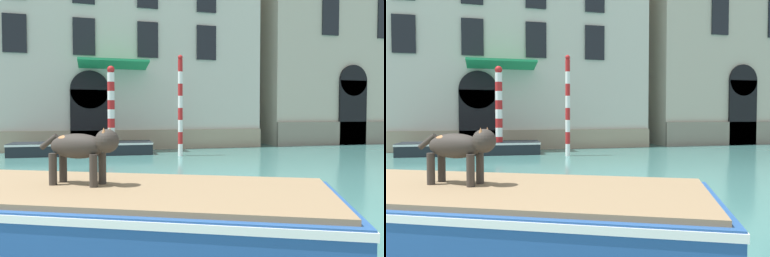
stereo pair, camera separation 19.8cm
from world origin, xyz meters
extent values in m
cube|color=beige|center=(3.42, 19.22, 6.04)|extent=(14.03, 6.00, 12.08)
cube|color=tan|center=(3.42, 16.17, 0.45)|extent=(14.03, 0.16, 0.91)
cube|color=black|center=(2.25, 16.16, 1.36)|extent=(1.68, 0.14, 2.72)
cylinder|color=black|center=(2.25, 16.16, 2.72)|extent=(1.68, 0.14, 1.68)
cube|color=black|center=(-0.78, 16.18, 5.04)|extent=(0.95, 0.10, 1.62)
cube|color=black|center=(2.02, 16.18, 5.04)|extent=(0.95, 0.10, 1.62)
cube|color=black|center=(4.83, 16.18, 5.04)|extent=(0.95, 0.10, 1.62)
cube|color=black|center=(7.63, 16.18, 5.04)|extent=(0.95, 0.10, 1.62)
cube|color=#1E8C51|center=(3.25, 15.52, 3.80)|extent=(2.95, 1.40, 0.29)
cube|color=#BCB29E|center=(17.81, 19.22, 7.55)|extent=(12.83, 6.00, 15.11)
cube|color=black|center=(15.82, 16.16, 1.71)|extent=(1.65, 0.14, 3.43)
cylinder|color=black|center=(15.82, 16.16, 3.43)|extent=(1.65, 0.14, 1.65)
cube|color=black|center=(14.39, 16.18, 6.79)|extent=(0.96, 0.10, 2.09)
cube|color=#234C8C|center=(2.01, 4.03, 0.34)|extent=(7.25, 4.92, 0.68)
cube|color=white|center=(2.01, 4.03, 0.62)|extent=(7.29, 4.96, 0.08)
cube|color=#8C7251|center=(2.01, 4.03, 0.71)|extent=(6.98, 4.67, 0.06)
cylinder|color=#332D28|center=(2.51, 3.98, 0.95)|extent=(0.10, 0.10, 0.41)
cylinder|color=#332D28|center=(2.40, 3.78, 0.95)|extent=(0.10, 0.10, 0.41)
cylinder|color=#332D28|center=(2.00, 4.26, 0.95)|extent=(0.10, 0.10, 0.41)
cylinder|color=#332D28|center=(1.89, 4.06, 0.95)|extent=(0.10, 0.10, 0.41)
ellipsoid|color=#332D28|center=(2.20, 4.02, 1.24)|extent=(0.82, 0.65, 0.32)
ellipsoid|color=#AD7042|center=(2.10, 4.08, 1.33)|extent=(0.40, 0.36, 0.11)
sphere|color=#332D28|center=(2.57, 3.82, 1.31)|extent=(0.30, 0.30, 0.30)
cone|color=#AD7042|center=(2.61, 3.89, 1.43)|extent=(0.09, 0.09, 0.12)
cone|color=#AD7042|center=(2.52, 3.74, 1.43)|extent=(0.09, 0.09, 0.12)
cylinder|color=#332D28|center=(1.83, 4.22, 1.29)|extent=(0.27, 0.19, 0.22)
cube|color=black|center=(1.97, 14.64, 0.26)|extent=(5.55, 1.56, 0.51)
cube|color=white|center=(1.97, 14.64, 0.45)|extent=(5.58, 1.60, 0.08)
cube|color=#B2B7BC|center=(1.97, 14.64, 0.23)|extent=(3.06, 1.13, 0.46)
cylinder|color=white|center=(3.07, 14.23, 0.18)|extent=(0.28, 0.28, 0.37)
cylinder|color=#B21E1E|center=(3.07, 14.23, 0.55)|extent=(0.28, 0.28, 0.37)
cylinder|color=white|center=(3.07, 14.23, 0.91)|extent=(0.28, 0.28, 0.37)
cylinder|color=#B21E1E|center=(3.07, 14.23, 1.28)|extent=(0.28, 0.28, 0.37)
cylinder|color=white|center=(3.07, 14.23, 1.64)|extent=(0.28, 0.28, 0.37)
cylinder|color=#B21E1E|center=(3.07, 14.23, 2.01)|extent=(0.28, 0.28, 0.37)
cylinder|color=white|center=(3.07, 14.23, 2.37)|extent=(0.28, 0.28, 0.37)
cylinder|color=#B21E1E|center=(3.07, 14.23, 2.74)|extent=(0.28, 0.28, 0.37)
cylinder|color=white|center=(3.07, 14.23, 3.11)|extent=(0.28, 0.28, 0.37)
sphere|color=#B21E1E|center=(3.07, 14.23, 3.41)|extent=(0.29, 0.29, 0.29)
cylinder|color=white|center=(5.68, 13.23, 0.24)|extent=(0.18, 0.18, 0.47)
cylinder|color=#B21E1E|center=(5.68, 13.23, 0.71)|extent=(0.18, 0.18, 0.47)
cylinder|color=white|center=(5.68, 13.23, 1.18)|extent=(0.18, 0.18, 0.47)
cylinder|color=#B21E1E|center=(5.68, 13.23, 1.65)|extent=(0.18, 0.18, 0.47)
cylinder|color=white|center=(5.68, 13.23, 2.12)|extent=(0.18, 0.18, 0.47)
cylinder|color=#B21E1E|center=(5.68, 13.23, 2.59)|extent=(0.18, 0.18, 0.47)
cylinder|color=white|center=(5.68, 13.23, 3.06)|extent=(0.18, 0.18, 0.47)
cylinder|color=#B21E1E|center=(5.68, 13.23, 3.53)|extent=(0.18, 0.18, 0.47)
sphere|color=#B21E1E|center=(5.68, 13.23, 3.84)|extent=(0.19, 0.19, 0.19)
camera|label=1|loc=(2.41, -1.02, 1.66)|focal=35.00mm
camera|label=2|loc=(2.60, -1.07, 1.66)|focal=35.00mm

